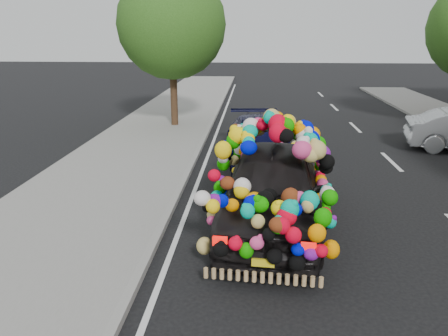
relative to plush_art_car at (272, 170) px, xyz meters
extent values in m
plane|color=black|center=(0.20, -0.19, -1.16)|extent=(100.00, 100.00, 0.00)
cube|color=gray|center=(-4.10, -0.19, -1.10)|extent=(4.00, 60.00, 0.12)
cube|color=gray|center=(-2.15, -0.19, -1.10)|extent=(0.15, 60.00, 0.13)
cylinder|color=#332114|center=(-3.60, 9.31, 0.20)|extent=(0.28, 0.28, 2.73)
sphere|color=#224C14|center=(-3.60, 9.31, 2.87)|extent=(4.20, 4.20, 4.20)
imported|color=black|center=(0.00, 0.00, -0.36)|extent=(2.29, 4.86, 1.61)
cube|color=red|center=(-0.84, -2.32, -0.38)|extent=(0.22, 0.08, 0.14)
cube|color=red|center=(0.44, -2.42, -0.38)|extent=(0.22, 0.08, 0.14)
cube|color=yellow|center=(-0.20, -2.38, -0.68)|extent=(0.34, 0.07, 0.12)
imported|color=black|center=(-0.18, 4.31, -0.50)|extent=(2.26, 4.72, 1.33)
camera|label=1|loc=(-0.39, -8.14, 2.57)|focal=35.00mm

